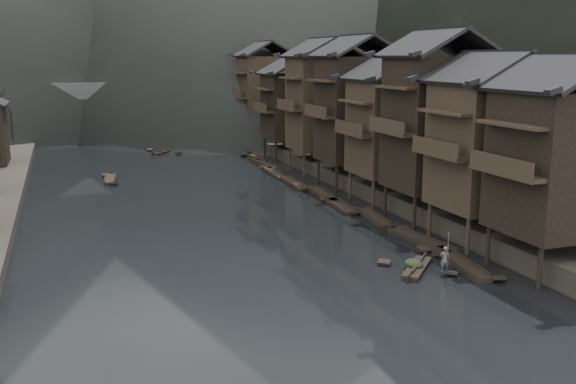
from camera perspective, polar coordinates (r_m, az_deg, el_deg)
name	(u,v)px	position (r m, az deg, el deg)	size (l,w,h in m)	color
water	(251,262)	(42.26, -3.27, -6.19)	(300.00, 300.00, 0.00)	black
right_bank	(411,145)	(91.93, 10.88, 4.11)	(40.00, 200.00, 1.80)	#2D2823
stilt_houses	(362,98)	(64.89, 6.60, 8.28)	(9.00, 67.60, 15.54)	black
moored_sampans	(306,186)	(65.52, 1.60, 0.57)	(3.11, 60.14, 0.47)	black
midriver_boats	(133,148)	(94.86, -13.60, 3.80)	(13.85, 49.32, 0.45)	black
stone_bridge	(131,105)	(111.45, -13.79, 7.51)	(40.00, 6.00, 9.00)	#4C4C4F
hero_sampan	(417,268)	(41.20, 11.40, -6.61)	(3.90, 4.16, 0.43)	black
cargo_heap	(414,259)	(41.09, 11.13, -5.84)	(1.07, 1.41, 0.64)	black
boatman	(445,256)	(40.46, 13.78, -5.51)	(0.60, 0.39, 1.63)	#57575A
bamboo_pole	(450,215)	(39.88, 14.20, -1.96)	(0.06, 0.06, 4.51)	#8C7A51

